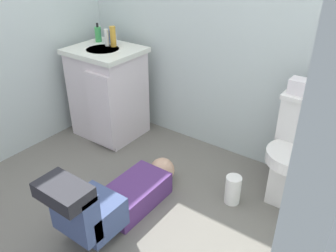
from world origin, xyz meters
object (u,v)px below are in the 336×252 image
Objects in this scene: bottle_blue at (109,36)px; bottle_white at (107,38)px; faucet at (115,39)px; bottle_amber at (113,36)px; person_plumber at (114,198)px; toiletry_bag at (331,93)px; vanity_cabinet at (108,92)px; paper_towel_roll at (233,190)px; soap_dispenser at (98,34)px; toilet at (297,152)px; tissue_box at (307,88)px.

bottle_white is at bearing -57.13° from bottle_blue.
bottle_blue reaches higher than faucet.
bottle_white is 0.83× the size of bottle_amber.
faucet is 1.46m from person_plumber.
bottle_amber is at bearing -176.79° from toiletry_bag.
bottle_blue is at bearing 148.08° from bottle_amber.
vanity_cabinet is 1.85m from toiletry_bag.
person_plumber is at bearing -44.58° from vanity_cabinet.
vanity_cabinet is at bearing 135.42° from person_plumber.
paper_towel_roll is (1.43, -0.29, -0.79)m from bottle_white.
toiletry_bag is (1.80, 0.05, -0.06)m from faucet.
paper_towel_roll is (0.55, 0.60, -0.07)m from person_plumber.
toiletry_bag is at bearing 1.48° from faucet.
bottle_white is at bearing -164.68° from bottle_amber.
bottle_amber is at bearing 76.80° from vanity_cabinet.
faucet is 1.63m from paper_towel_roll.
paper_towel_roll is at bearing -12.81° from bottle_amber.
soap_dispenser is 1.44× the size of bottle_blue.
toiletry_bag is at bearing 6.12° from vanity_cabinet.
person_plumber is 0.82m from paper_towel_roll.
bottle_amber is 1.61m from paper_towel_roll.
toiletry_bag reaches higher than toilet.
bottle_amber is 0.81× the size of paper_towel_roll.
toiletry_bag is 1.99m from soap_dispenser.
bottle_blue reaches higher than person_plumber.
bottle_amber reaches higher than bottle_white.
bottle_amber is at bearing -176.50° from tissue_box.
soap_dispenser reaches higher than paper_towel_roll.
person_plumber is 8.59× the size of toiletry_bag.
person_plumber is at bearing -132.57° from paper_towel_roll.
person_plumber is (-0.85, -0.92, -0.19)m from toilet.
vanity_cabinet is at bearing -173.88° from toiletry_bag.
bottle_white reaches higher than bottle_blue.
bottle_blue is at bearing 122.87° from bottle_white.
toilet is 7.50× the size of faucet.
bottle_white reaches higher than person_plumber.
soap_dispenser is at bearing 137.30° from person_plumber.
bottle_amber is (0.22, -0.03, 0.02)m from soap_dispenser.
faucet reaches higher than paper_towel_roll.
vanity_cabinet is 0.50m from bottle_blue.
person_plumber is 6.42× the size of soap_dispenser.
soap_dispenser reaches higher than faucet.
soap_dispenser reaches higher than vanity_cabinet.
bottle_amber is (0.03, -0.05, 0.04)m from faucet.
soap_dispenser is 0.96× the size of bottle_amber.
paper_towel_roll is (1.48, -0.38, -0.77)m from bottle_blue.
tissue_box reaches higher than toilet.
vanity_cabinet is at bearing -88.69° from faucet.
faucet is 1.65m from tissue_box.
faucet is 0.09m from bottle_blue.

